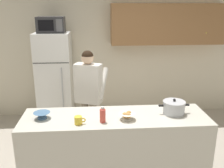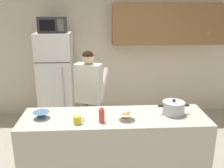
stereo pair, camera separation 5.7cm
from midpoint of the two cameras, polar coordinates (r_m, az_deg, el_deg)
The scene contains 10 objects.
back_wall_unit at distance 5.18m, azimuth 1.44°, elevation 8.49°, with size 6.00×0.48×2.60m.
kitchen_island at distance 3.36m, azimuth 0.22°, elevation -14.47°, with size 2.32×0.68×0.92m, color beige.
refrigerator at distance 4.95m, azimuth -13.11°, elevation 1.05°, with size 0.64×0.68×1.77m.
microwave at distance 4.76m, azimuth -14.00°, elevation 12.92°, with size 0.48×0.37×0.28m.
person_near_pot at distance 3.94m, azimuth -5.73°, elevation -1.13°, with size 0.58×0.54×1.60m.
cooking_pot at distance 3.28m, azimuth 13.36°, elevation -5.17°, with size 0.39×0.28×0.20m.
coffee_mug at distance 2.96m, azimuth -8.16°, elevation -8.13°, with size 0.13×0.09×0.10m.
bread_bowl at distance 3.05m, azimuth 2.91°, elevation -7.15°, with size 0.20×0.20×0.10m.
empty_bowl at distance 3.19m, azimuth -16.10°, elevation -6.79°, with size 0.20×0.20×0.08m.
bottle_near_edge at distance 2.96m, azimuth -2.69°, elevation -6.95°, with size 0.07×0.07×0.20m.
Camera 1 is at (-0.25, -2.85, 2.23)m, focal length 40.32 mm.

